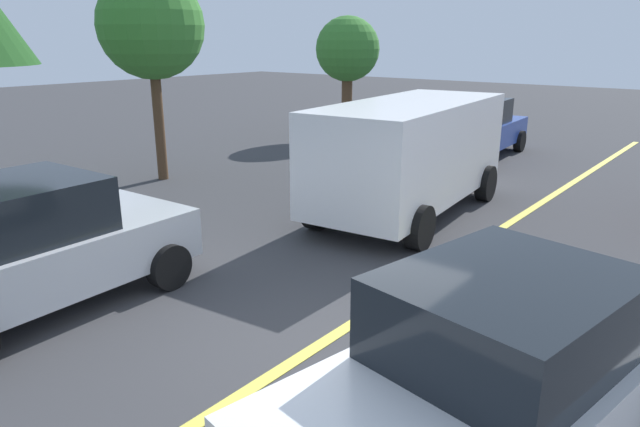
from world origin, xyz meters
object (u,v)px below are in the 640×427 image
car_silver_near_curb (30,246)px  tree_right_verge (151,27)px  car_blue_approaching (476,128)px  tree_left_verge (348,51)px  car_white_behind_van (492,378)px  white_van (411,150)px

car_silver_near_curb → tree_right_verge: bearing=40.6°
car_blue_approaching → car_silver_near_curb: bearing=178.9°
car_blue_approaching → tree_right_verge: 9.30m
car_blue_approaching → car_silver_near_curb: car_silver_near_curb is taller
car_blue_approaching → tree_left_verge: 5.49m
car_white_behind_van → tree_right_verge: (4.50, 10.30, 2.77)m
car_white_behind_van → car_silver_near_curb: 5.77m
car_blue_approaching → tree_right_verge: size_ratio=0.93×
white_van → car_silver_near_curb: (-6.62, 1.63, -0.43)m
tree_left_verge → car_silver_near_curb: bearing=-160.2°
white_van → tree_right_verge: (-1.27, 6.22, 2.33)m
car_silver_near_curb → tree_right_verge: size_ratio=0.82×
white_van → tree_left_verge: size_ratio=1.32×
car_blue_approaching → car_white_behind_van: bearing=-155.5°
white_van → car_silver_near_curb: bearing=166.2°
white_van → tree_right_verge: 6.76m
car_blue_approaching → car_white_behind_van: size_ratio=1.08×
tree_left_verge → tree_right_verge: (-7.97, -0.21, 0.65)m
car_silver_near_curb → tree_right_verge: (5.35, 4.59, 2.75)m
car_blue_approaching → car_silver_near_curb: 12.81m
car_blue_approaching → car_white_behind_van: 13.14m
car_blue_approaching → tree_left_verge: bearing=84.2°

